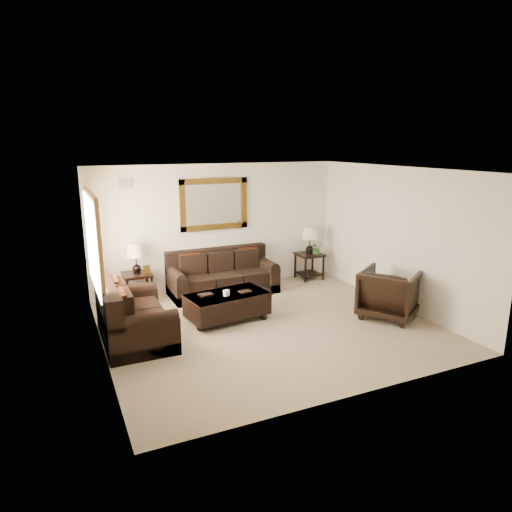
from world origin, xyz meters
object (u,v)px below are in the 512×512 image
sofa (222,278)px  end_table_left (136,264)px  end_table_right (310,245)px  armchair (389,291)px  coffee_table (227,304)px  loveseat (131,319)px

sofa → end_table_left: 1.81m
end_table_left → end_table_right: (3.97, -0.00, 0.01)m
sofa → end_table_right: size_ratio=1.82×
armchair → sofa: bearing=8.0°
sofa → armchair: (2.30, -2.58, 0.16)m
coffee_table → armchair: armchair is taller
sofa → loveseat: size_ratio=1.28×
sofa → loveseat: (-2.18, -1.65, 0.03)m
coffee_table → end_table_right: bearing=23.1°
end_table_left → armchair: size_ratio=1.23×
coffee_table → armchair: (2.75, -1.09, 0.19)m
loveseat → end_table_right: (4.40, 1.78, 0.44)m
end_table_left → armchair: end_table_left is taller
end_table_right → armchair: size_ratio=1.24×
sofa → end_table_left: (-1.75, 0.13, 0.46)m
sofa → coffee_table: sofa is taller
sofa → coffee_table: (-0.45, -1.49, -0.03)m
sofa → end_table_right: (2.22, 0.12, 0.47)m
loveseat → armchair: 4.57m
end_table_left → end_table_right: bearing=-0.0°
end_table_right → loveseat: bearing=-158.0°
loveseat → coffee_table: 1.73m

